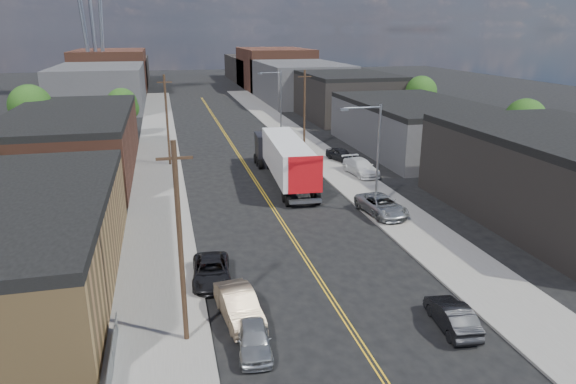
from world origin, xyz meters
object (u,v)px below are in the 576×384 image
semi_truck (282,156)px  car_left_b (239,306)px  car_right_lot_c (341,154)px  car_right_lot_a (382,205)px  car_right_oncoming (452,316)px  car_left_c (211,271)px  car_ahead_truck (277,158)px  car_right_lot_b (361,167)px  car_left_a (254,338)px

semi_truck → car_left_b: semi_truck is taller
car_right_lot_c → car_right_lot_a: bearing=-118.3°
semi_truck → car_right_lot_c: 10.49m
car_right_oncoming → car_left_c: bearing=-28.8°
car_right_lot_a → car_ahead_truck: (-4.71, 18.16, -0.13)m
car_right_oncoming → car_right_lot_b: (6.00, 28.00, 0.26)m
semi_truck → car_right_lot_b: (8.33, -0.07, -1.65)m
car_right_lot_b → car_left_c: bearing=-136.8°
car_right_oncoming → car_right_lot_a: 16.52m
car_right_lot_b → car_ahead_truck: 9.85m
car_left_b → car_right_lot_a: bearing=36.4°
car_right_oncoming → car_ahead_truck: (-1.51, 34.37, 0.11)m
car_ahead_truck → car_left_b: bearing=-101.2°
car_left_a → car_right_oncoming: 10.15m
car_left_c → car_right_lot_a: car_right_lot_a is taller
semi_truck → car_ahead_truck: size_ratio=3.07×
car_left_c → car_left_b: bearing=-73.3°
car_right_lot_c → car_right_oncoming: bearing=-119.4°
car_left_a → car_left_c: car_left_c is taller
car_right_lot_a → car_right_lot_c: car_right_lot_a is taller
car_right_lot_a → car_right_lot_b: size_ratio=1.01×
car_left_a → car_ahead_truck: car_ahead_truck is taller
car_left_a → car_left_c: (-1.26, 7.53, 0.00)m
semi_truck → car_left_b: (-8.07, -24.72, -1.80)m
car_left_b → car_left_c: bearing=95.1°
car_left_a → car_ahead_truck: size_ratio=0.69×
semi_truck → car_left_a: semi_truck is taller
car_right_oncoming → car_right_lot_a: size_ratio=0.75×
semi_truck → car_right_lot_b: 8.50m
car_right_oncoming → car_right_lot_b: car_right_lot_b is taller
car_left_a → car_left_b: bearing=100.6°
car_right_lot_a → car_right_lot_b: car_right_lot_b is taller
car_right_lot_b → car_ahead_truck: size_ratio=0.96×
car_left_c → car_right_lot_b: car_right_lot_b is taller
car_left_c → car_right_lot_a: bearing=34.0°
semi_truck → car_left_b: size_ratio=3.62×
car_left_b → car_right_lot_b: (16.41, 24.65, 0.15)m
car_left_c → car_right_oncoming: car_right_oncoming is taller
car_right_oncoming → car_right_lot_b: 28.64m
semi_truck → car_left_a: bearing=-102.2°
car_left_c → car_right_oncoming: size_ratio=1.16×
car_left_b → car_right_oncoming: size_ratio=1.16×
car_left_b → car_right_lot_b: bearing=49.4°
car_right_lot_a → car_right_lot_c: (2.80, 18.00, -0.05)m
car_right_lot_a → car_right_lot_c: 18.22m
car_right_lot_b → car_left_a: bearing=-126.2°
semi_truck → car_right_lot_b: bearing=3.2°
semi_truck → car_ahead_truck: (0.82, 6.30, -1.80)m
car_left_a → semi_truck: bearing=79.4°
car_left_b → semi_truck: bearing=64.9°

